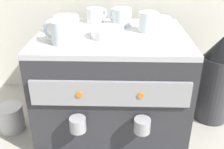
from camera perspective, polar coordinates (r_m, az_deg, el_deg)
name	(u,v)px	position (r m, az deg, el deg)	size (l,w,h in m)	color
ground_plane	(112,122)	(1.20, 0.00, -10.39)	(4.00, 4.00, 0.00)	#9E998E
espresso_machine	(112,83)	(1.08, -0.01, -1.78)	(0.57, 0.55, 0.42)	#2D2D33
ceramic_cup_0	(121,17)	(1.10, 2.07, 12.56)	(0.10, 0.10, 0.07)	silver
ceramic_cup_1	(95,15)	(1.15, -3.65, 12.83)	(0.09, 0.09, 0.06)	silver
ceramic_cup_2	(149,22)	(1.03, 8.03, 11.42)	(0.09, 0.10, 0.08)	silver
ceramic_cup_3	(61,32)	(0.91, -11.03, 9.17)	(0.12, 0.08, 0.08)	silver
ceramic_bowl_0	(107,33)	(0.96, -1.06, 9.19)	(0.12, 0.12, 0.04)	white
ceramic_bowl_1	(60,26)	(1.04, -11.36, 10.29)	(0.10, 0.10, 0.04)	white
ceramic_bowl_2	(66,20)	(1.15, -9.95, 11.70)	(0.11, 0.11, 0.03)	white
ceramic_bowl_3	(158,21)	(1.13, 10.02, 11.41)	(0.11, 0.11, 0.03)	white
coffee_grinder	(217,80)	(1.21, 21.97, -1.03)	(0.15, 0.15, 0.40)	#333338
milk_pitcher	(11,118)	(1.21, -21.32, -8.88)	(0.11, 0.11, 0.11)	#B7B7BC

